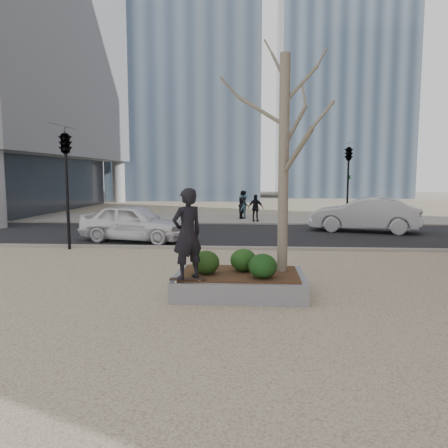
# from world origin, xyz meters

# --- Properties ---
(ground) EXTENTS (120.00, 120.00, 0.00)m
(ground) POSITION_xyz_m (0.00, 0.00, 0.00)
(ground) COLOR #BFB38C
(ground) RESTS_ON ground
(street) EXTENTS (60.00, 8.00, 0.02)m
(street) POSITION_xyz_m (0.00, 10.00, 0.01)
(street) COLOR black
(street) RESTS_ON ground
(far_sidewalk) EXTENTS (60.00, 6.00, 0.02)m
(far_sidewalk) POSITION_xyz_m (0.00, 17.00, 0.01)
(far_sidewalk) COLOR gray
(far_sidewalk) RESTS_ON ground
(planter) EXTENTS (3.00, 2.00, 0.45)m
(planter) POSITION_xyz_m (1.00, 0.00, 0.23)
(planter) COLOR gray
(planter) RESTS_ON ground
(planter_mulch) EXTENTS (2.70, 1.70, 0.04)m
(planter_mulch) POSITION_xyz_m (1.00, 0.00, 0.47)
(planter_mulch) COLOR #382314
(planter_mulch) RESTS_ON planter
(sycamore_tree) EXTENTS (2.80, 2.80, 6.60)m
(sycamore_tree) POSITION_xyz_m (2.00, 0.30, 3.79)
(sycamore_tree) COLOR gray
(sycamore_tree) RESTS_ON planter_mulch
(shrub_left) EXTENTS (0.63, 0.63, 0.54)m
(shrub_left) POSITION_xyz_m (0.23, -0.17, 0.76)
(shrub_left) COLOR #153410
(shrub_left) RESTS_ON planter_mulch
(shrub_middle) EXTENTS (0.63, 0.63, 0.53)m
(shrub_middle) POSITION_xyz_m (1.09, 0.18, 0.76)
(shrub_middle) COLOR #153D13
(shrub_middle) RESTS_ON planter_mulch
(shrub_right) EXTENTS (0.64, 0.64, 0.54)m
(shrub_right) POSITION_xyz_m (1.52, -0.48, 0.76)
(shrub_right) COLOR #133C14
(shrub_right) RESTS_ON planter_mulch
(skateboard) EXTENTS (0.80, 0.28, 0.08)m
(skateboard) POSITION_xyz_m (-0.10, -0.78, 0.49)
(skateboard) COLOR black
(skateboard) RESTS_ON planter
(skateboarder) EXTENTS (0.85, 0.82, 1.96)m
(skateboarder) POSITION_xyz_m (-0.10, -0.78, 1.50)
(skateboarder) COLOR black
(skateboarder) RESTS_ON skateboard
(police_car) EXTENTS (4.78, 2.77, 1.53)m
(police_car) POSITION_xyz_m (-3.59, 7.57, 0.79)
(police_car) COLOR white
(police_car) RESTS_ON street
(car_silver) EXTENTS (5.33, 3.08, 1.66)m
(car_silver) POSITION_xyz_m (6.63, 11.26, 0.85)
(car_silver) COLOR #A4A6AD
(car_silver) RESTS_ON street
(pedestrian_a) EXTENTS (0.78, 0.93, 1.74)m
(pedestrian_a) POSITION_xyz_m (0.70, 17.07, 0.90)
(pedestrian_a) COLOR black
(pedestrian_a) RESTS_ON far_sidewalk
(pedestrian_b) EXTENTS (0.76, 1.09, 1.55)m
(pedestrian_b) POSITION_xyz_m (0.69, 17.09, 0.80)
(pedestrian_b) COLOR #395666
(pedestrian_b) RESTS_ON far_sidewalk
(pedestrian_c) EXTENTS (1.00, 0.64, 1.58)m
(pedestrian_c) POSITION_xyz_m (1.44, 15.41, 0.81)
(pedestrian_c) COLOR black
(pedestrian_c) RESTS_ON far_sidewalk
(traffic_light_near) EXTENTS (0.60, 2.48, 4.50)m
(traffic_light_near) POSITION_xyz_m (-5.50, 5.60, 2.25)
(traffic_light_near) COLOR black
(traffic_light_near) RESTS_ON ground
(traffic_light_far) EXTENTS (0.60, 2.48, 4.50)m
(traffic_light_far) POSITION_xyz_m (6.50, 14.60, 2.25)
(traffic_light_far) COLOR black
(traffic_light_far) RESTS_ON ground
(building_glass_a) EXTENTS (16.00, 16.00, 45.00)m
(building_glass_a) POSITION_xyz_m (-6.00, 42.00, 22.50)
(building_glass_a) COLOR slate
(building_glass_a) RESTS_ON ground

